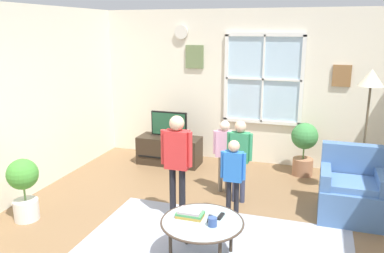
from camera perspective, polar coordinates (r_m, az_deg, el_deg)
ground_plane at (r=4.55m, az=1.06°, el=-16.52°), size 5.88×6.40×0.02m
back_wall at (r=6.87m, az=8.41°, el=5.66°), size 5.28×0.17×2.62m
tv_stand at (r=6.86m, az=-3.27°, el=-3.46°), size 1.08×0.47×0.48m
television at (r=6.73m, az=-3.34°, el=0.37°), size 0.63×0.08×0.45m
armchair at (r=5.35m, az=22.03°, el=-8.72°), size 0.76×0.74×0.87m
coffee_table at (r=4.04m, az=1.48°, el=-13.83°), size 0.84×0.84×0.44m
book_stack at (r=4.10m, az=-0.28°, el=-12.49°), size 0.27×0.17×0.08m
cup at (r=3.93m, az=2.98°, el=-13.59°), size 0.09×0.09×0.09m
remote_near_books at (r=4.11m, az=4.17°, el=-12.82°), size 0.05×0.14×0.02m
remote_near_cup at (r=4.06m, az=2.61°, el=-13.17°), size 0.06×0.14×0.02m
person_blue_shirt at (r=4.77m, az=5.98°, el=-6.43°), size 0.31×0.14×1.02m
person_green_shirt at (r=5.26m, az=6.90°, el=-3.69°), size 0.34×0.15×1.13m
person_pink_shirt at (r=5.58m, az=4.70°, el=-3.12°), size 0.32×0.14×1.05m
person_red_shirt at (r=4.72m, az=-2.18°, el=-4.24°), size 0.39×0.18×1.31m
potted_plant_by_window at (r=6.50m, az=15.90°, el=-2.53°), size 0.42×0.42×0.86m
potted_plant_corner at (r=5.24m, az=-23.16°, el=-7.79°), size 0.38×0.38×0.78m
floor_lamp at (r=5.57m, az=24.33°, el=4.62°), size 0.32×0.32×1.80m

